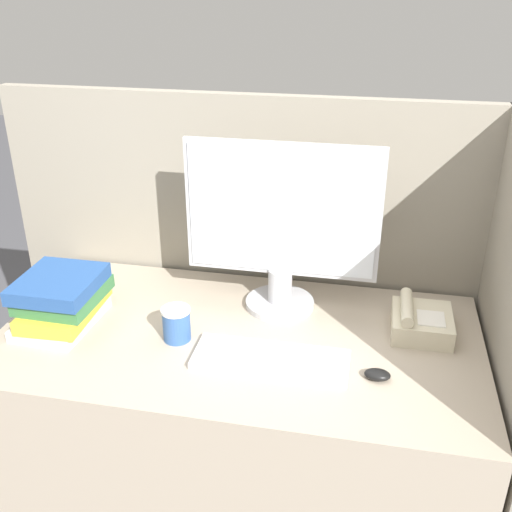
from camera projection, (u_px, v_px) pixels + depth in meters
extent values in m
cube|color=gray|center=(264.00, 291.00, 2.17)|extent=(1.82, 0.04, 1.40)
cube|color=gray|center=(497.00, 381.00, 1.69)|extent=(0.04, 0.81, 1.40)
cube|color=tan|center=(240.00, 436.00, 1.94)|extent=(1.42, 0.75, 0.78)
cylinder|color=#B7B7BC|center=(280.00, 303.00, 1.92)|extent=(0.22, 0.22, 0.02)
cylinder|color=#B7B7BC|center=(280.00, 285.00, 1.89)|extent=(0.08, 0.08, 0.11)
cube|color=#B7B7BC|center=(282.00, 211.00, 1.79)|extent=(0.59, 0.02, 0.42)
cube|color=silver|center=(281.00, 212.00, 1.78)|extent=(0.56, 0.01, 0.39)
cube|color=silver|center=(271.00, 359.00, 1.64)|extent=(0.43, 0.15, 0.02)
ellipsoid|color=black|center=(377.00, 375.00, 1.58)|extent=(0.07, 0.05, 0.03)
cylinder|color=#335999|center=(177.00, 325.00, 1.73)|extent=(0.08, 0.08, 0.09)
cylinder|color=white|center=(176.00, 310.00, 1.71)|extent=(0.08, 0.08, 0.01)
cube|color=silver|center=(61.00, 318.00, 1.82)|extent=(0.21, 0.28, 0.03)
cube|color=gold|center=(64.00, 307.00, 1.80)|extent=(0.19, 0.29, 0.04)
cube|color=#38723F|center=(64.00, 295.00, 1.79)|extent=(0.22, 0.25, 0.04)
cube|color=#264C8C|center=(59.00, 284.00, 1.76)|extent=(0.22, 0.24, 0.04)
cube|color=beige|center=(422.00, 323.00, 1.77)|extent=(0.17, 0.19, 0.06)
cube|color=white|center=(431.00, 319.00, 1.73)|extent=(0.08, 0.09, 0.00)
cylinder|color=beige|center=(407.00, 307.00, 1.76)|extent=(0.04, 0.18, 0.04)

